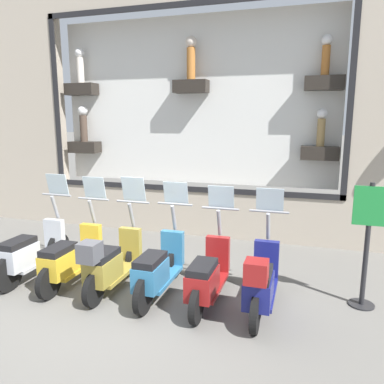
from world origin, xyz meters
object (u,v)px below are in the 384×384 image
(shop_sign_post, at_px, (367,241))
(scooter_red_1, at_px, (207,276))
(scooter_olive_3, at_px, (110,262))
(scooter_teal_2, at_px, (158,269))
(scooter_silver_5, at_px, (31,252))
(scooter_yellow_4, at_px, (70,258))
(scooter_navy_0, at_px, (261,282))

(shop_sign_post, bearing_deg, scooter_red_1, 105.43)
(scooter_olive_3, bearing_deg, scooter_red_1, -87.81)
(scooter_teal_2, relative_size, shop_sign_post, 1.00)
(scooter_silver_5, bearing_deg, scooter_yellow_4, -90.36)
(scooter_red_1, height_order, scooter_silver_5, scooter_silver_5)
(scooter_teal_2, relative_size, scooter_yellow_4, 1.00)
(scooter_red_1, relative_size, scooter_silver_5, 0.99)
(scooter_red_1, height_order, shop_sign_post, shop_sign_post)
(scooter_silver_5, bearing_deg, scooter_olive_3, -92.46)
(scooter_yellow_4, bearing_deg, scooter_silver_5, 89.64)
(scooter_silver_5, bearing_deg, scooter_red_1, -90.14)
(scooter_navy_0, relative_size, scooter_red_1, 1.00)
(scooter_yellow_4, height_order, scooter_silver_5, scooter_silver_5)
(scooter_navy_0, distance_m, scooter_teal_2, 1.54)
(scooter_yellow_4, bearing_deg, scooter_navy_0, -91.18)
(scooter_teal_2, bearing_deg, scooter_red_1, -90.31)
(scooter_yellow_4, height_order, shop_sign_post, shop_sign_post)
(shop_sign_post, bearing_deg, scooter_silver_5, 96.40)
(scooter_red_1, distance_m, scooter_olive_3, 1.54)
(scooter_olive_3, distance_m, scooter_yellow_4, 0.77)
(scooter_navy_0, distance_m, scooter_olive_3, 2.31)
(scooter_red_1, xyz_separation_m, scooter_silver_5, (0.01, 3.07, 0.02))
(scooter_silver_5, xyz_separation_m, shop_sign_post, (0.59, -5.22, 0.53))
(scooter_silver_5, height_order, shop_sign_post, shop_sign_post)
(scooter_yellow_4, distance_m, scooter_silver_5, 0.77)
(scooter_teal_2, xyz_separation_m, scooter_yellow_4, (-0.00, 1.54, -0.01))
(scooter_navy_0, xyz_separation_m, scooter_red_1, (0.06, 0.77, -0.04))
(scooter_navy_0, xyz_separation_m, scooter_teal_2, (0.06, 1.54, -0.03))
(scooter_red_1, bearing_deg, shop_sign_post, -74.57)
(scooter_olive_3, height_order, scooter_silver_5, scooter_olive_3)
(scooter_olive_3, distance_m, shop_sign_post, 3.78)
(scooter_navy_0, relative_size, scooter_olive_3, 1.00)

